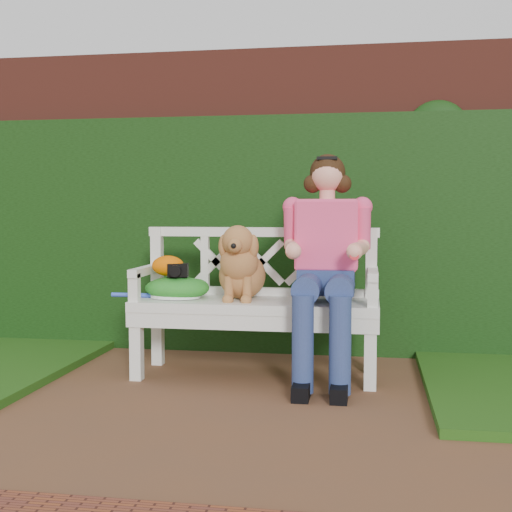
# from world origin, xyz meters

# --- Properties ---
(ground) EXTENTS (60.00, 60.00, 0.00)m
(ground) POSITION_xyz_m (0.00, 0.00, 0.00)
(ground) COLOR brown
(brick_wall) EXTENTS (10.00, 0.30, 2.20)m
(brick_wall) POSITION_xyz_m (0.00, 1.90, 1.10)
(brick_wall) COLOR maroon
(brick_wall) RESTS_ON ground
(ivy_hedge) EXTENTS (10.00, 0.18, 1.70)m
(ivy_hedge) POSITION_xyz_m (0.00, 1.68, 0.85)
(ivy_hedge) COLOR #173E12
(ivy_hedge) RESTS_ON ground
(garden_bench) EXTENTS (1.65, 0.80, 0.48)m
(garden_bench) POSITION_xyz_m (0.09, 0.92, 0.24)
(garden_bench) COLOR white
(garden_bench) RESTS_ON ground
(seated_woman) EXTENTS (0.82, 0.92, 1.33)m
(seated_woman) POSITION_xyz_m (0.52, 0.90, 0.66)
(seated_woman) COLOR #D93244
(seated_woman) RESTS_ON ground
(dog) EXTENTS (0.38, 0.47, 0.47)m
(dog) POSITION_xyz_m (-0.00, 0.91, 0.71)
(dog) COLOR #9D6824
(dog) RESTS_ON garden_bench
(tennis_racket) EXTENTS (0.64, 0.35, 0.03)m
(tennis_racket) POSITION_xyz_m (-0.45, 0.89, 0.49)
(tennis_racket) COLOR white
(tennis_racket) RESTS_ON garden_bench
(green_bag) EXTENTS (0.44, 0.35, 0.14)m
(green_bag) POSITION_xyz_m (-0.41, 0.89, 0.55)
(green_bag) COLOR #297834
(green_bag) RESTS_ON garden_bench
(camera_item) EXTENTS (0.14, 0.11, 0.08)m
(camera_item) POSITION_xyz_m (-0.40, 0.88, 0.66)
(camera_item) COLOR black
(camera_item) RESTS_ON green_bag
(baseball_glove) EXTENTS (0.22, 0.18, 0.13)m
(baseball_glove) POSITION_xyz_m (-0.47, 0.90, 0.68)
(baseball_glove) COLOR #E45F00
(baseball_glove) RESTS_ON green_bag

